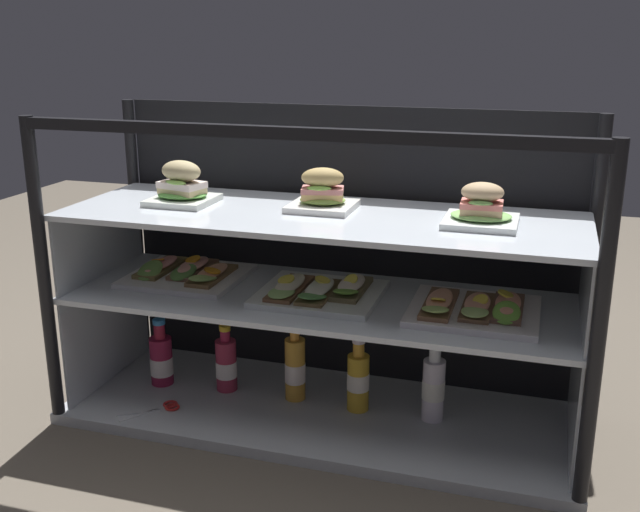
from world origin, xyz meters
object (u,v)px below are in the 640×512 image
at_px(plated_roll_sandwich_far_right, 182,187).
at_px(open_sandwich_tray_center, 320,291).
at_px(plated_roll_sandwich_mid_left, 481,210).
at_px(juice_bottle_back_center, 295,368).
at_px(juice_bottle_front_fourth, 226,364).
at_px(kitchen_scissors, 163,408).
at_px(open_sandwich_tray_far_left, 474,309).
at_px(juice_bottle_front_left_end, 161,360).
at_px(juice_bottle_near_post, 358,380).
at_px(juice_bottle_front_second, 434,387).
at_px(plated_roll_sandwich_far_left, 323,194).
at_px(open_sandwich_tray_far_right, 187,273).

distance_m(plated_roll_sandwich_far_right, open_sandwich_tray_center, 0.51).
relative_size(plated_roll_sandwich_mid_left, juice_bottle_back_center, 0.77).
bearing_deg(open_sandwich_tray_center, juice_bottle_front_fourth, 172.24).
xyz_separation_m(plated_roll_sandwich_far_right, kitchen_scissors, (-0.02, -0.15, -0.64)).
height_order(open_sandwich_tray_far_left, juice_bottle_front_fourth, open_sandwich_tray_far_left).
xyz_separation_m(plated_roll_sandwich_far_right, juice_bottle_front_fourth, (0.11, 0.03, -0.56)).
distance_m(juice_bottle_front_left_end, juice_bottle_near_post, 0.64).
bearing_deg(plated_roll_sandwich_far_right, juice_bottle_back_center, 5.38).
height_order(juice_bottle_back_center, juice_bottle_front_second, juice_bottle_front_second).
xyz_separation_m(juice_bottle_back_center, juice_bottle_front_second, (0.42, -0.00, 0.00)).
xyz_separation_m(plated_roll_sandwich_far_right, open_sandwich_tray_far_left, (0.86, -0.03, -0.27)).
distance_m(plated_roll_sandwich_far_left, kitchen_scissors, 0.80).
relative_size(plated_roll_sandwich_far_right, juice_bottle_front_fourth, 0.83).
relative_size(plated_roll_sandwich_far_right, plated_roll_sandwich_far_left, 0.99).
height_order(juice_bottle_near_post, kitchen_scissors, juice_bottle_near_post).
xyz_separation_m(plated_roll_sandwich_far_left, open_sandwich_tray_center, (0.01, -0.06, -0.27)).
relative_size(plated_roll_sandwich_far_left, juice_bottle_near_post, 0.79).
xyz_separation_m(open_sandwich_tray_center, juice_bottle_front_second, (0.33, 0.04, -0.27)).
relative_size(plated_roll_sandwich_far_right, juice_bottle_near_post, 0.78).
bearing_deg(juice_bottle_front_second, plated_roll_sandwich_mid_left, -15.12).
bearing_deg(juice_bottle_near_post, juice_bottle_front_fourth, 179.27).
bearing_deg(kitchen_scissors, juice_bottle_front_second, 12.86).
distance_m(plated_roll_sandwich_far_right, kitchen_scissors, 0.66).
height_order(juice_bottle_front_left_end, juice_bottle_front_fourth, juice_bottle_front_left_end).
height_order(plated_roll_sandwich_mid_left, open_sandwich_tray_far_left, plated_roll_sandwich_mid_left).
xyz_separation_m(plated_roll_sandwich_far_left, kitchen_scissors, (-0.44, -0.20, -0.64)).
relative_size(open_sandwich_tray_far_right, juice_bottle_back_center, 1.39).
xyz_separation_m(juice_bottle_front_left_end, kitchen_scissors, (0.09, -0.15, -0.08)).
bearing_deg(juice_bottle_near_post, juice_bottle_front_second, 1.76).
bearing_deg(kitchen_scissors, juice_bottle_near_post, 17.07).
height_order(plated_roll_sandwich_mid_left, juice_bottle_front_left_end, plated_roll_sandwich_mid_left).
bearing_deg(open_sandwich_tray_far_left, juice_bottle_front_second, 152.10).
relative_size(open_sandwich_tray_center, juice_bottle_back_center, 1.39).
height_order(open_sandwich_tray_far_right, kitchen_scissors, open_sandwich_tray_far_right).
distance_m(open_sandwich_tray_center, juice_bottle_front_second, 0.43).
distance_m(open_sandwich_tray_far_right, open_sandwich_tray_far_left, 0.87).
bearing_deg(juice_bottle_front_second, kitchen_scissors, -167.14).
bearing_deg(kitchen_scissors, open_sandwich_tray_far_left, 7.87).
xyz_separation_m(juice_bottle_front_fourth, juice_bottle_back_center, (0.23, 0.01, 0.02)).
xyz_separation_m(plated_roll_sandwich_far_left, juice_bottle_front_fourth, (-0.31, -0.02, -0.55)).
height_order(plated_roll_sandwich_mid_left, juice_bottle_near_post, plated_roll_sandwich_mid_left).
bearing_deg(open_sandwich_tray_far_right, juice_bottle_front_fourth, -0.87).
distance_m(plated_roll_sandwich_far_left, juice_bottle_front_fourth, 0.63).
xyz_separation_m(juice_bottle_near_post, juice_bottle_front_second, (0.22, 0.01, 0.01)).
bearing_deg(open_sandwich_tray_far_left, plated_roll_sandwich_mid_left, 88.35).
relative_size(open_sandwich_tray_center, juice_bottle_front_fourth, 1.59).
bearing_deg(juice_bottle_back_center, open_sandwich_tray_center, -27.46).
relative_size(juice_bottle_back_center, juice_bottle_near_post, 1.07).
bearing_deg(kitchen_scissors, plated_roll_sandwich_far_left, 24.28).
height_order(plated_roll_sandwich_far_left, kitchen_scissors, plated_roll_sandwich_far_left).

